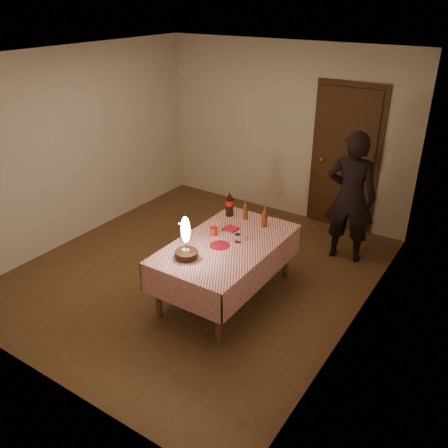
% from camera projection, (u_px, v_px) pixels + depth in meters
% --- Properties ---
extents(ground, '(4.00, 4.50, 0.01)m').
position_uv_depth(ground, '(197.00, 271.00, 6.02)').
color(ground, brown).
rests_on(ground, ground).
extents(room_shell, '(4.04, 4.54, 2.62)m').
position_uv_depth(room_shell, '(200.00, 144.00, 5.33)').
color(room_shell, beige).
rests_on(room_shell, ground).
extents(dining_table, '(1.02, 1.72, 0.70)m').
position_uv_depth(dining_table, '(226.00, 250.00, 5.28)').
color(dining_table, brown).
rests_on(dining_table, ground).
extents(birthday_cake, '(0.30, 0.30, 0.47)m').
position_uv_depth(birthday_cake, '(186.00, 246.00, 4.88)').
color(birthday_cake, white).
rests_on(birthday_cake, dining_table).
extents(red_plate, '(0.22, 0.22, 0.01)m').
position_uv_depth(red_plate, '(220.00, 245.00, 5.17)').
color(red_plate, '#A60B23').
rests_on(red_plate, dining_table).
extents(red_cup, '(0.08, 0.08, 0.10)m').
position_uv_depth(red_cup, '(214.00, 231.00, 5.38)').
color(red_cup, '#A6240B').
rests_on(red_cup, dining_table).
extents(clear_cup, '(0.07, 0.07, 0.09)m').
position_uv_depth(clear_cup, '(238.00, 238.00, 5.24)').
color(clear_cup, white).
rests_on(clear_cup, dining_table).
extents(napkin_stack, '(0.15, 0.15, 0.02)m').
position_uv_depth(napkin_stack, '(231.00, 229.00, 5.52)').
color(napkin_stack, red).
rests_on(napkin_stack, dining_table).
extents(cola_bottle, '(0.10, 0.10, 0.32)m').
position_uv_depth(cola_bottle, '(230.00, 204.00, 5.81)').
color(cola_bottle, black).
rests_on(cola_bottle, dining_table).
extents(amber_bottle_left, '(0.06, 0.06, 0.26)m').
position_uv_depth(amber_bottle_left, '(245.00, 210.00, 5.74)').
color(amber_bottle_left, '#613010').
rests_on(amber_bottle_left, dining_table).
extents(amber_bottle_right, '(0.06, 0.06, 0.26)m').
position_uv_depth(amber_bottle_right, '(264.00, 217.00, 5.55)').
color(amber_bottle_right, '#613010').
rests_on(amber_bottle_right, dining_table).
extents(photographer, '(0.69, 0.51, 1.72)m').
position_uv_depth(photographer, '(351.00, 197.00, 5.97)').
color(photographer, black).
rests_on(photographer, ground).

